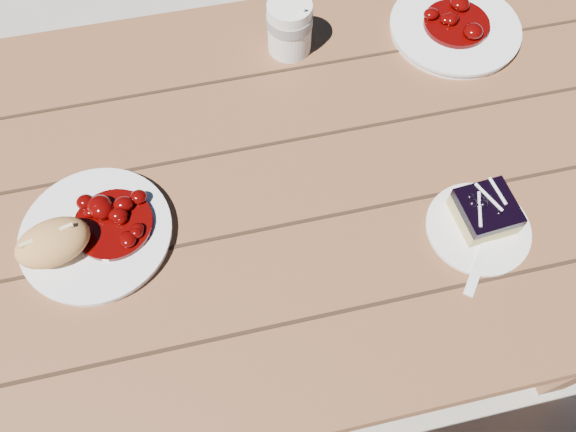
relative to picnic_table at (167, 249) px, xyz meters
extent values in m
plane|color=#A7A297|center=(0.00, 0.00, -0.59)|extent=(60.00, 60.00, 0.00)
cube|color=brown|center=(0.00, 0.00, 0.14)|extent=(2.00, 0.80, 0.05)
cube|color=brown|center=(0.88, 0.32, -0.24)|extent=(0.07, 0.07, 0.70)
cube|color=brown|center=(0.00, 0.65, -0.15)|extent=(1.80, 0.25, 0.04)
cube|color=brown|center=(0.80, 0.65, -0.38)|extent=(0.06, 0.06, 0.42)
cylinder|color=white|center=(-0.08, -0.04, 0.17)|extent=(0.23, 0.23, 0.02)
ellipsoid|color=tan|center=(-0.14, -0.06, 0.21)|extent=(0.13, 0.10, 0.06)
cylinder|color=white|center=(0.51, -0.16, 0.17)|extent=(0.16, 0.16, 0.01)
cube|color=tan|center=(0.52, -0.14, 0.19)|extent=(0.09, 0.09, 0.03)
cube|color=black|center=(0.52, -0.14, 0.21)|extent=(0.09, 0.09, 0.02)
cylinder|color=white|center=(0.30, 0.29, 0.21)|extent=(0.08, 0.08, 0.10)
cylinder|color=white|center=(0.63, 0.27, 0.17)|extent=(0.25, 0.25, 0.02)
camera|label=1|loc=(0.13, -0.48, 0.97)|focal=35.00mm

